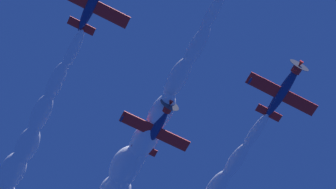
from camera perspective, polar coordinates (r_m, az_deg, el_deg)
airplane_left_wingman at (r=76.87m, az=10.65°, el=0.40°), size 9.02×8.36×2.85m
airplane_right_wingman at (r=72.78m, az=-6.95°, el=8.64°), size 9.03×8.32×2.82m
airplane_slot_tail at (r=78.31m, az=-1.07°, el=-3.08°), size 9.04×8.32×2.78m
smoke_trail_lead at (r=84.89m, az=-4.95°, el=-8.56°), size 25.18×41.49×5.44m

